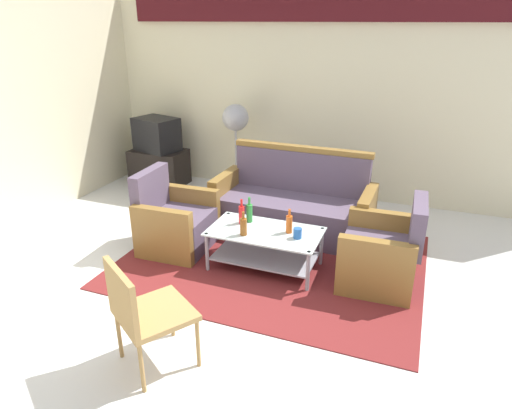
# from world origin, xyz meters

# --- Properties ---
(ground_plane) EXTENTS (14.00, 14.00, 0.00)m
(ground_plane) POSITION_xyz_m (0.00, 0.00, 0.00)
(ground_plane) COLOR white
(wall_back) EXTENTS (6.52, 0.19, 2.80)m
(wall_back) POSITION_xyz_m (0.00, 3.05, 1.48)
(wall_back) COLOR beige
(wall_back) RESTS_ON ground
(rug) EXTENTS (2.99, 2.30, 0.01)m
(rug) POSITION_xyz_m (-0.09, 0.90, 0.01)
(rug) COLOR maroon
(rug) RESTS_ON ground
(couch) EXTENTS (1.81, 0.77, 0.96)m
(couch) POSITION_xyz_m (-0.10, 1.65, 0.32)
(couch) COLOR #5B4C60
(couch) RESTS_ON rug
(armchair_left) EXTENTS (0.72, 0.78, 0.85)m
(armchair_left) POSITION_xyz_m (-1.17, 0.82, 0.29)
(armchair_left) COLOR #5B4C60
(armchair_left) RESTS_ON rug
(armchair_right) EXTENTS (0.72, 0.78, 0.85)m
(armchair_right) POSITION_xyz_m (0.99, 0.89, 0.29)
(armchair_right) COLOR #5B4C60
(armchair_right) RESTS_ON rug
(coffee_table) EXTENTS (1.10, 0.60, 0.40)m
(coffee_table) POSITION_xyz_m (-0.12, 0.75, 0.27)
(coffee_table) COLOR silver
(coffee_table) RESTS_ON rug
(bottle_orange) EXTENTS (0.06, 0.06, 0.25)m
(bottle_orange) POSITION_xyz_m (0.11, 0.80, 0.50)
(bottle_orange) COLOR #D85919
(bottle_orange) RESTS_ON coffee_table
(bottle_brown) EXTENTS (0.07, 0.07, 0.24)m
(bottle_brown) POSITION_xyz_m (-0.28, 0.59, 0.50)
(bottle_brown) COLOR brown
(bottle_brown) RESTS_ON coffee_table
(bottle_red) EXTENTS (0.06, 0.06, 0.26)m
(bottle_red) POSITION_xyz_m (-0.40, 0.83, 0.51)
(bottle_red) COLOR red
(bottle_red) RESTS_ON coffee_table
(bottle_green) EXTENTS (0.06, 0.06, 0.27)m
(bottle_green) POSITION_xyz_m (-0.34, 0.89, 0.51)
(bottle_green) COLOR #2D8C38
(bottle_green) RESTS_ON coffee_table
(cup) EXTENTS (0.08, 0.08, 0.10)m
(cup) POSITION_xyz_m (0.22, 0.71, 0.46)
(cup) COLOR #2659A5
(cup) RESTS_ON coffee_table
(tv_stand) EXTENTS (0.80, 0.50, 0.52)m
(tv_stand) POSITION_xyz_m (-2.47, 2.55, 0.26)
(tv_stand) COLOR black
(tv_stand) RESTS_ON ground
(television) EXTENTS (0.70, 0.59, 0.48)m
(television) POSITION_xyz_m (-2.47, 2.55, 0.76)
(television) COLOR black
(television) RESTS_ON tv_stand
(pedestal_fan) EXTENTS (0.36, 0.36, 1.27)m
(pedestal_fan) POSITION_xyz_m (-1.23, 2.60, 1.01)
(pedestal_fan) COLOR #2D2D33
(pedestal_fan) RESTS_ON ground
(wicker_chair) EXTENTS (0.66, 0.66, 0.84)m
(wicker_chair) POSITION_xyz_m (-0.42, -0.87, 0.49)
(wicker_chair) COLOR #AD844C
(wicker_chair) RESTS_ON ground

